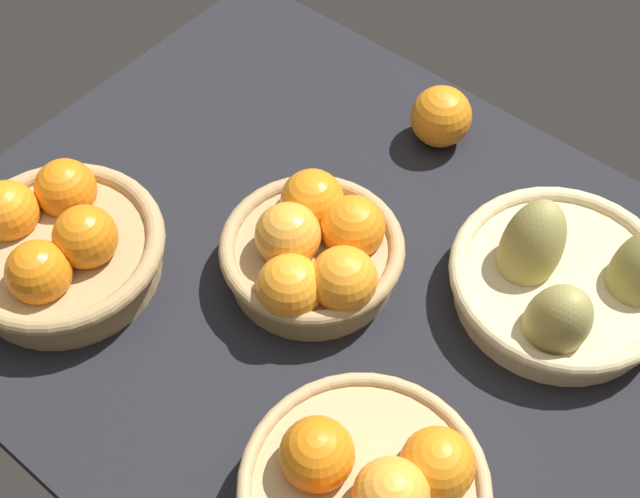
% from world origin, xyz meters
% --- Properties ---
extents(market_tray, '(0.84, 0.72, 0.03)m').
position_xyz_m(market_tray, '(0.00, 0.00, 0.01)').
color(market_tray, black).
rests_on(market_tray, ground).
extents(basket_center, '(0.21, 0.21, 0.11)m').
position_xyz_m(basket_center, '(-0.01, 0.00, 0.07)').
color(basket_center, tan).
rests_on(basket_center, market_tray).
extents(basket_near_left_pears, '(0.25, 0.25, 0.14)m').
position_xyz_m(basket_near_left_pears, '(-0.24, -0.14, 0.07)').
color(basket_near_left_pears, '#D3BC8C').
rests_on(basket_near_left_pears, market_tray).
extents(basket_far_left, '(0.23, 0.23, 0.11)m').
position_xyz_m(basket_far_left, '(-0.22, 0.18, 0.07)').
color(basket_far_left, tan).
rests_on(basket_far_left, market_tray).
extents(basket_far_right, '(0.23, 0.23, 0.11)m').
position_xyz_m(basket_far_right, '(0.22, 0.18, 0.07)').
color(basket_far_right, tan).
rests_on(basket_far_right, market_tray).
extents(loose_orange_front_gap, '(0.08, 0.08, 0.08)m').
position_xyz_m(loose_orange_front_gap, '(0.01, -0.26, 0.07)').
color(loose_orange_front_gap, orange).
rests_on(loose_orange_front_gap, market_tray).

